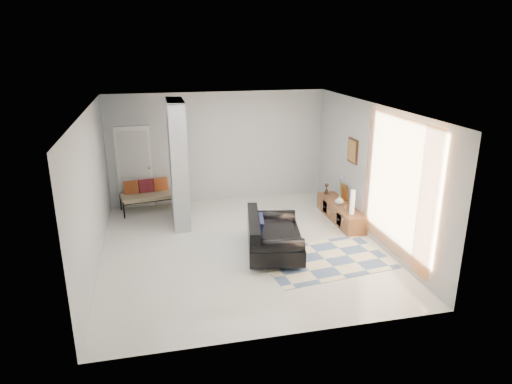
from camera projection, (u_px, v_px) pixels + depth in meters
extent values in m
plane|color=beige|center=(242.00, 247.00, 9.24)|extent=(6.00, 6.00, 0.00)
plane|color=white|center=(240.00, 108.00, 8.36)|extent=(6.00, 6.00, 0.00)
plane|color=#B5B7B9|center=(218.00, 148.00, 11.58)|extent=(6.00, 0.00, 6.00)
plane|color=#B5B7B9|center=(285.00, 246.00, 6.03)|extent=(6.00, 0.00, 6.00)
plane|color=#B5B7B9|center=(92.00, 191.00, 8.22)|extent=(0.00, 6.00, 6.00)
plane|color=#B5B7B9|center=(372.00, 172.00, 9.39)|extent=(0.00, 6.00, 6.00)
cube|color=#9DA3A4|center=(178.00, 164.00, 10.05)|extent=(0.35, 1.20, 2.80)
cube|color=white|center=(134.00, 167.00, 11.22)|extent=(0.85, 0.06, 2.04)
plane|color=orange|center=(397.00, 187.00, 8.29)|extent=(0.00, 2.55, 2.55)
cube|color=#3C1E10|center=(353.00, 151.00, 10.15)|extent=(0.04, 0.45, 0.55)
cube|color=brown|center=(341.00, 212.00, 10.57)|extent=(0.45, 1.91, 0.40)
cube|color=#3C1E10|center=(339.00, 220.00, 10.13)|extent=(0.02, 0.25, 0.28)
cube|color=#3C1E10|center=(325.00, 207.00, 10.91)|extent=(0.02, 0.25, 0.28)
cube|color=gold|center=(344.00, 192.00, 10.72)|extent=(0.09, 0.32, 0.40)
cube|color=silver|center=(345.00, 208.00, 10.07)|extent=(0.04, 0.10, 0.12)
cylinder|color=silver|center=(255.00, 268.00, 8.28)|extent=(0.05, 0.05, 0.10)
cylinder|color=silver|center=(252.00, 236.00, 9.65)|extent=(0.05, 0.05, 0.10)
cylinder|color=silver|center=(300.00, 267.00, 8.31)|extent=(0.05, 0.05, 0.10)
cylinder|color=silver|center=(291.00, 235.00, 9.68)|extent=(0.05, 0.05, 0.10)
cube|color=black|center=(274.00, 241.00, 8.92)|extent=(1.31, 1.85, 0.30)
cube|color=black|center=(254.00, 226.00, 8.80)|extent=(0.51, 1.70, 0.36)
cylinder|color=black|center=(278.00, 246.00, 8.16)|extent=(1.00, 0.45, 0.28)
cylinder|color=black|center=(272.00, 217.00, 9.53)|extent=(1.00, 0.45, 0.28)
cube|color=black|center=(260.00, 225.00, 8.80)|extent=(0.25, 0.63, 0.31)
cylinder|color=black|center=(124.00, 210.00, 10.68)|extent=(0.04, 0.04, 0.40)
cylinder|color=black|center=(187.00, 202.00, 11.23)|extent=(0.04, 0.04, 0.40)
cylinder|color=black|center=(121.00, 202.00, 11.22)|extent=(0.04, 0.04, 0.40)
cylinder|color=black|center=(181.00, 195.00, 11.77)|extent=(0.04, 0.04, 0.40)
cube|color=#BFB08C|center=(153.00, 195.00, 11.17)|extent=(1.61, 0.88, 0.12)
cube|color=brown|center=(131.00, 187.00, 11.05)|extent=(0.36, 0.22, 0.33)
cube|color=maroon|center=(146.00, 186.00, 11.19)|extent=(0.36, 0.22, 0.33)
cube|color=brown|center=(160.00, 184.00, 11.32)|extent=(0.36, 0.22, 0.33)
cube|color=beige|center=(325.00, 259.00, 8.71)|extent=(2.56, 1.87, 0.01)
cylinder|color=silver|center=(352.00, 202.00, 9.83)|extent=(0.10, 0.10, 0.54)
imported|color=white|center=(339.00, 200.00, 10.46)|extent=(0.22, 0.22, 0.21)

